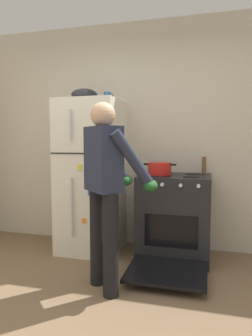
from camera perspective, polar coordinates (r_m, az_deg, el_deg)
name	(u,v)px	position (r m, az deg, el deg)	size (l,w,h in m)	color
kitchen_wall_back	(142,135)	(3.78, 3.01, 6.08)	(6.00, 0.10, 2.70)	beige
refrigerator	(92,176)	(3.59, -6.42, -1.53)	(0.68, 0.72, 1.74)	silver
stove_range	(174,218)	(3.42, 9.00, -9.16)	(0.76, 1.22, 0.92)	black
person_cook	(107,180)	(2.58, -3.62, -2.25)	(0.64, 0.67, 1.60)	black
red_pot	(160,169)	(3.31, 6.31, -0.12)	(0.35, 0.25, 0.13)	red
coffee_mug	(107,96)	(3.59, -3.48, 13.23)	(0.11, 0.08, 0.10)	#2D6093
pepper_mill	(204,165)	(3.52, 14.36, 0.50)	(0.05, 0.05, 0.19)	brown
mixing_bowl	(84,95)	(3.63, -7.77, 13.39)	(0.30, 0.30, 0.13)	black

